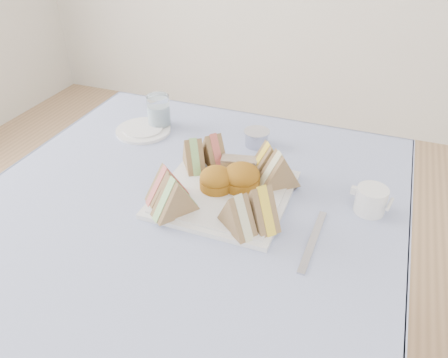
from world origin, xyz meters
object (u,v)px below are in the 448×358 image
(water_glass, at_px, (159,112))
(serving_plate, at_px, (224,194))
(table, at_px, (194,302))
(creamer_jug, at_px, (371,200))

(water_glass, bearing_deg, serving_plate, -40.40)
(table, height_order, serving_plate, serving_plate)
(serving_plate, bearing_deg, table, -149.05)
(serving_plate, relative_size, creamer_jug, 4.35)
(table, height_order, creamer_jug, creamer_jug)
(water_glass, bearing_deg, creamer_jug, -17.46)
(table, relative_size, water_glass, 8.76)
(water_glass, relative_size, creamer_jug, 1.44)
(table, relative_size, creamer_jug, 12.58)
(serving_plate, bearing_deg, water_glass, 139.89)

